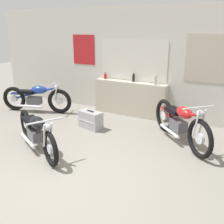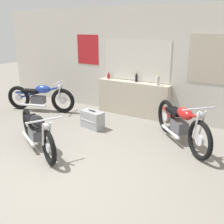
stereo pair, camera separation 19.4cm
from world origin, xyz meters
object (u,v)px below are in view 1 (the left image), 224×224
object	(u,v)px
motorcycle_red	(180,122)
hard_case_silver	(91,120)
bottle_left_center	(134,77)
motorcycle_blue	(36,98)
bottle_leftmost	(105,76)
bottle_center	(155,79)
motorcycle_black	(36,131)

from	to	relation	value
motorcycle_red	hard_case_silver	bearing A→B (deg)	-173.69
bottle_left_center	motorcycle_blue	distance (m)	2.76
bottle_leftmost	motorcycle_red	xyz separation A→B (m)	(2.44, -1.16, -0.55)
bottle_leftmost	hard_case_silver	distance (m)	1.64
bottle_center	motorcycle_red	world-z (taller)	bottle_center
motorcycle_blue	hard_case_silver	bearing A→B (deg)	-9.07
bottle_left_center	hard_case_silver	bearing A→B (deg)	-108.21
bottle_center	hard_case_silver	size ratio (longest dim) A/B	0.50
motorcycle_black	bottle_center	bearing A→B (deg)	63.84
motorcycle_red	hard_case_silver	xyz separation A→B (m)	(-2.04, -0.23, -0.23)
bottle_leftmost	bottle_left_center	bearing A→B (deg)	-0.37
bottle_leftmost	bottle_left_center	distance (m)	0.86
motorcycle_blue	motorcycle_black	world-z (taller)	motorcycle_blue
motorcycle_red	motorcycle_black	distance (m)	2.87
bottle_leftmost	bottle_center	bearing A→B (deg)	-3.01
bottle_center	hard_case_silver	distance (m)	1.89
bottle_left_center	bottle_center	distance (m)	0.63
bottle_leftmost	bottle_center	distance (m)	1.49
motorcycle_red	motorcycle_blue	xyz separation A→B (m)	(-4.06, 0.10, -0.03)
bottle_left_center	motorcycle_black	xyz separation A→B (m)	(-0.73, -2.84, -0.63)
bottle_leftmost	motorcycle_black	world-z (taller)	bottle_leftmost
bottle_left_center	bottle_center	world-z (taller)	bottle_center
bottle_leftmost	motorcycle_blue	xyz separation A→B (m)	(-1.61, -1.06, -0.58)
bottle_left_center	motorcycle_blue	size ratio (longest dim) A/B	0.13
bottle_leftmost	bottle_left_center	xyz separation A→B (m)	(0.86, -0.01, 0.04)
bottle_left_center	motorcycle_red	distance (m)	2.05
motorcycle_red	hard_case_silver	distance (m)	2.06
bottle_left_center	hard_case_silver	world-z (taller)	bottle_left_center
motorcycle_black	hard_case_silver	bearing A→B (deg)	79.19
motorcycle_red	motorcycle_black	bearing A→B (deg)	-143.93
motorcycle_black	bottle_left_center	bearing A→B (deg)	75.53
bottle_left_center	bottle_leftmost	bearing A→B (deg)	179.63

